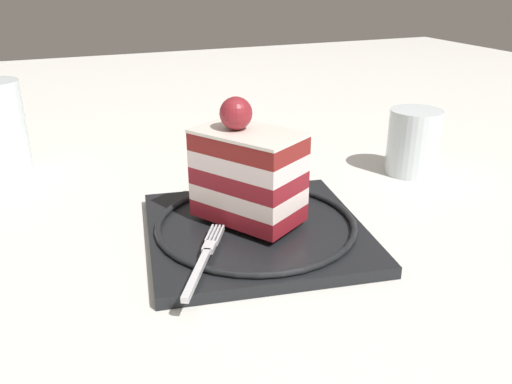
# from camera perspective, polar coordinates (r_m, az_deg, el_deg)

# --- Properties ---
(ground_plane) EXTENTS (2.40, 2.40, 0.00)m
(ground_plane) POSITION_cam_1_polar(r_m,az_deg,el_deg) (0.53, -3.04, -4.22)
(ground_plane) COLOR silver
(dessert_plate) EXTENTS (0.24, 0.24, 0.02)m
(dessert_plate) POSITION_cam_1_polar(r_m,az_deg,el_deg) (0.52, 0.00, -3.95)
(dessert_plate) COLOR black
(dessert_plate) RESTS_ON ground_plane
(cake_slice) EXTENTS (0.12, 0.10, 0.12)m
(cake_slice) POSITION_cam_1_polar(r_m,az_deg,el_deg) (0.51, -0.91, 2.12)
(cake_slice) COLOR maroon
(cake_slice) RESTS_ON dessert_plate
(fork) EXTENTS (0.11, 0.07, 0.00)m
(fork) POSITION_cam_1_polar(r_m,az_deg,el_deg) (0.45, -5.51, -6.91)
(fork) COLOR silver
(fork) RESTS_ON dessert_plate
(drink_glass_near) EXTENTS (0.06, 0.06, 0.08)m
(drink_glass_near) POSITION_cam_1_polar(r_m,az_deg,el_deg) (0.70, 16.39, 4.77)
(drink_glass_near) COLOR silver
(drink_glass_near) RESTS_ON ground_plane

